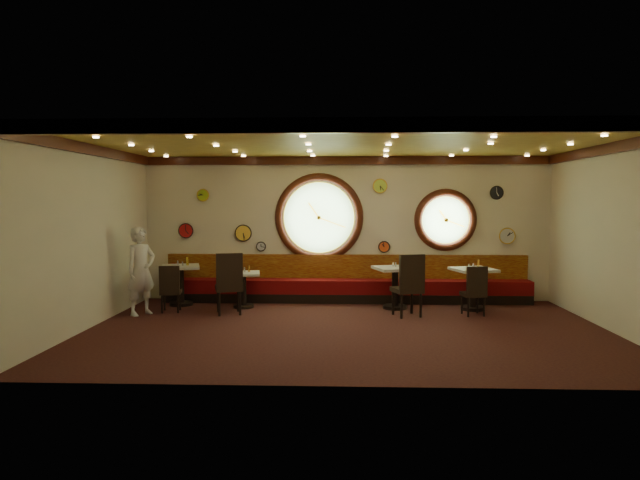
{
  "coord_description": "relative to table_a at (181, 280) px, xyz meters",
  "views": [
    {
      "loc": [
        -0.08,
        -9.71,
        2.24
      ],
      "look_at": [
        -0.49,
        0.8,
        1.5
      ],
      "focal_mm": 32.0,
      "sensor_mm": 36.0,
      "label": 1
    }
  ],
  "objects": [
    {
      "name": "wall_clock_4",
      "position": [
        1.21,
        0.77,
        0.96
      ],
      "size": [
        0.36,
        0.03,
        0.36
      ],
      "primitive_type": "cylinder",
      "rotation": [
        1.57,
        0.0,
        0.0
      ],
      "color": "yellow",
      "rests_on": "wall_back"
    },
    {
      "name": "condiment_b_salt",
      "position": [
        1.27,
        -0.21,
        0.25
      ],
      "size": [
        0.03,
        0.03,
        0.09
      ],
      "primitive_type": "cylinder",
      "color": "silver",
      "rests_on": "table_b"
    },
    {
      "name": "wall_left",
      "position": [
        -0.99,
        -2.19,
        1.06
      ],
      "size": [
        0.02,
        6.0,
        3.2
      ],
      "primitive_type": "cube",
      "color": "beige",
      "rests_on": "floor"
    },
    {
      "name": "waiter",
      "position": [
        -0.49,
        -1.02,
        0.33
      ],
      "size": [
        0.7,
        0.75,
        1.72
      ],
      "primitive_type": "imported",
      "rotation": [
        0.0,
        0.0,
        0.96
      ],
      "color": "silver",
      "rests_on": "floor"
    },
    {
      "name": "condiment_d_bottle",
      "position": [
        6.21,
        -0.23,
        0.4
      ],
      "size": [
        0.05,
        0.05,
        0.17
      ],
      "primitive_type": "cylinder",
      "color": "gold",
      "rests_on": "table_d"
    },
    {
      "name": "condiment_d_salt",
      "position": [
        6.02,
        -0.21,
        0.36
      ],
      "size": [
        0.03,
        0.03,
        0.09
      ],
      "primitive_type": "cylinder",
      "color": "#B9B9BE",
      "rests_on": "table_d"
    },
    {
      "name": "molding_front",
      "position": [
        3.51,
        -5.14,
        2.57
      ],
      "size": [
        9.0,
        0.1,
        0.18
      ],
      "primitive_type": "cube",
      "color": "#39140A",
      "rests_on": "wall_back"
    },
    {
      "name": "table_c",
      "position": [
        4.52,
        -0.2,
        0.01
      ],
      "size": [
        0.97,
        0.97,
        0.86
      ],
      "color": "black",
      "rests_on": "floor"
    },
    {
      "name": "porthole_right_frame",
      "position": [
        5.71,
        0.79,
        1.26
      ],
      "size": [
        1.38,
        0.18,
        1.38
      ],
      "primitive_type": "torus",
      "rotation": [
        1.57,
        0.0,
        0.0
      ],
      "color": "#39140A",
      "rests_on": "wall_back"
    },
    {
      "name": "chair_c",
      "position": [
        4.72,
        -1.06,
        0.16
      ],
      "size": [
        0.64,
        0.64,
        0.75
      ],
      "rotation": [
        0.0,
        0.0,
        0.32
      ],
      "color": "black",
      "rests_on": "floor"
    },
    {
      "name": "condiment_a_salt",
      "position": [
        -0.09,
        0.11,
        0.36
      ],
      "size": [
        0.03,
        0.03,
        0.09
      ],
      "primitive_type": "cylinder",
      "color": "silver",
      "rests_on": "table_a"
    },
    {
      "name": "wall_right",
      "position": [
        8.01,
        -2.19,
        1.06
      ],
      "size": [
        0.02,
        6.0,
        3.2
      ],
      "primitive_type": "cube",
      "color": "beige",
      "rests_on": "floor"
    },
    {
      "name": "table_d",
      "position": [
        6.1,
        -0.27,
        0.0
      ],
      "size": [
        0.95,
        0.95,
        0.85
      ],
      "color": "black",
      "rests_on": "floor"
    },
    {
      "name": "banquette_base",
      "position": [
        3.51,
        0.53,
        -0.44
      ],
      "size": [
        8.0,
        0.55,
        0.2
      ],
      "primitive_type": "cube",
      "color": "black",
      "rests_on": "floor"
    },
    {
      "name": "chair_d",
      "position": [
        5.99,
        -0.91,
        0.02
      ],
      "size": [
        0.47,
        0.47,
        0.6
      ],
      "rotation": [
        0.0,
        0.0,
        0.17
      ],
      "color": "black",
      "rests_on": "floor"
    },
    {
      "name": "condiment_a_pepper",
      "position": [
        0.06,
        -0.07,
        0.36
      ],
      "size": [
        0.03,
        0.03,
        0.09
      ],
      "primitive_type": "cylinder",
      "color": "silver",
      "rests_on": "table_a"
    },
    {
      "name": "porthole_left_ring",
      "position": [
        2.91,
        0.76,
        1.31
      ],
      "size": [
        1.61,
        0.03,
        1.61
      ],
      "primitive_type": "torus",
      "rotation": [
        1.57,
        0.0,
        0.0
      ],
      "color": "gold",
      "rests_on": "wall_back"
    },
    {
      "name": "wall_clock_7",
      "position": [
        0.31,
        0.77,
        1.81
      ],
      "size": [
        0.26,
        0.03,
        0.26
      ],
      "primitive_type": "cylinder",
      "rotation": [
        1.57,
        0.0,
        0.0
      ],
      "color": "#A5CD29",
      "rests_on": "wall_back"
    },
    {
      "name": "porthole_left_frame",
      "position": [
        2.91,
        0.79,
        1.31
      ],
      "size": [
        1.98,
        0.18,
        1.98
      ],
      "primitive_type": "torus",
      "rotation": [
        1.57,
        0.0,
        0.0
      ],
      "color": "#39140A",
      "rests_on": "wall_back"
    },
    {
      "name": "banquette_seat",
      "position": [
        3.51,
        0.53,
        -0.19
      ],
      "size": [
        8.0,
        0.55,
        0.3
      ],
      "primitive_type": "cube",
      "color": "#57070A",
      "rests_on": "banquette_base"
    },
    {
      "name": "wall_clock_1",
      "position": [
        4.36,
        0.77,
        0.66
      ],
      "size": [
        0.24,
        0.03,
        0.24
      ],
      "primitive_type": "cylinder",
      "rotation": [
        1.57,
        0.0,
        0.0
      ],
      "color": "#E34B1A",
      "rests_on": "wall_back"
    },
    {
      "name": "molding_back",
      "position": [
        3.51,
        0.76,
        2.57
      ],
      "size": [
        9.0,
        0.1,
        0.18
      ],
      "primitive_type": "cube",
      "color": "#39140A",
      "rests_on": "wall_back"
    },
    {
      "name": "molding_right",
      "position": [
        7.96,
        -2.19,
        2.57
      ],
      "size": [
        0.1,
        6.0,
        0.18
      ],
      "primitive_type": "cube",
      "color": "#39140A",
      "rests_on": "wall_back"
    },
    {
      "name": "condiment_b_pepper",
      "position": [
        1.4,
        -0.2,
        0.25
      ],
      "size": [
        0.04,
        0.04,
        0.1
      ],
      "primitive_type": "cylinder",
      "color": "#BBBBC0",
      "rests_on": "table_b"
    },
    {
      "name": "wall_clock_6",
      "position": [
        1.61,
        0.77,
        0.66
      ],
      "size": [
        0.2,
        0.03,
        0.2
      ],
      "primitive_type": "cylinder",
      "rotation": [
        1.57,
        0.0,
        0.0
      ],
      "color": "white",
      "rests_on": "wall_back"
    },
    {
      "name": "molding_left",
      "position": [
        -0.94,
        -2.19,
        2.57
      ],
      "size": [
        0.1,
        6.0,
        0.18
      ],
      "primitive_type": "cube",
      "color": "#39140A",
      "rests_on": "wall_back"
    },
    {
      "name": "banquette_back",
      "position": [
        3.51,
        0.75,
        0.21
      ],
      "size": [
        8.0,
        0.1,
        0.55
      ],
      "primitive_type": "cube",
      "color": "#651308",
      "rests_on": "wall_back"
    },
    {
      "name": "wall_back",
      "position": [
        3.51,
        0.81,
        1.06
      ],
      "size": [
        9.0,
        0.02,
        3.2
      ],
      "primitive_type": "cube",
      "color": "beige",
      "rests_on": "floor"
    },
    {
      "name": "chair_a",
      "position": [
        0.01,
        -0.79,
        0.0
      ],
      "size": [
        0.45,
        0.45,
        0.58
      ],
      "rotation": [
        0.0,
        0.0,
        0.14
      ],
      "color": "black",
      "rests_on": "floor"
    },
    {
      "name": "wall_clock_2",
      "position": [
        4.26,
        0.77,
        2.01
      ],
      "size": [
        0.3,
        0.03,
        0.3
      ],
      "primitive_type": "cylinder",
      "rotation": [
        1.57,
        0.0,
        0.0
      ],
      "color": "#B0D342",
      "rests_on": "wall_back"
    },
    {
      "name": "wall_clock_5",
      "position": [
        6.81,
        0.77,
        1.86
      ],
      "size": [
        0.28,
        0.03,
        0.28
      ],
      "primitive_type": "cylinder",
      "rotation": [
        1.57,
        0.0,
        0.0
      ],
      "color": "black",
      "rests_on": "wall_back"
    },
    {
      "name": "condiment_c_bottle",
      "position": [
        4.7,
        -0.06,
        0.41
      ],
      "size": [
        0.05,
        0.05,
        0.16
      ],
      "primitive_type": "cylinder",
      "color": "gold",
      "rests_on": "table_c"
    },
    {
      "name": "condiment_b_bottle",
      "position": [
        1.48,
        -0.13,
        0.27
      ],
      "size": [
        0.04,
        0.04,
        0.14
      ],
      "primitive_type": "cylinder",
      "color": "gold",
      "rests_on": "table_b"
    },
    {
      "name": "table_b",
      "position": [
        1.38,
        -0.21,
        -0.07
      ],
      "size": [
        0.77,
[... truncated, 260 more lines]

